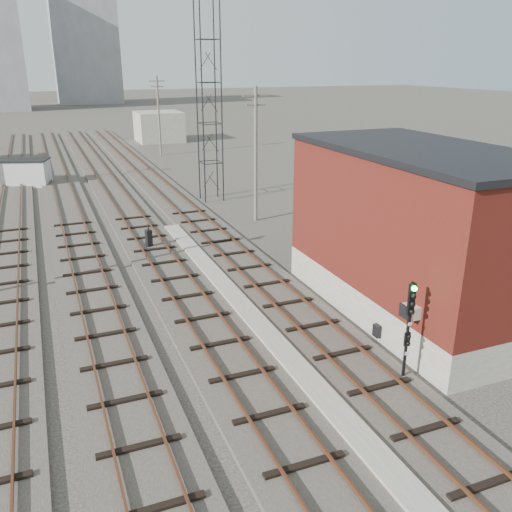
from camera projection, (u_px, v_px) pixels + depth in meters
ground at (103, 156)px, 63.53m from camera, size 320.00×320.00×0.00m
track_right at (164, 191)px, 46.05m from camera, size 3.20×90.00×0.39m
track_mid_right at (116, 195)px, 44.64m from camera, size 3.20×90.00×0.39m
track_mid_left at (65, 199)px, 43.23m from camera, size 3.20×90.00×0.39m
track_left at (11, 204)px, 41.83m from camera, size 3.20×90.00×0.39m
platform_curb at (248, 314)px, 23.52m from camera, size 0.90×28.00×0.26m
brick_building at (418, 232)px, 23.05m from camera, size 6.54×12.20×7.22m
lattice_tower at (209, 103)px, 41.11m from camera, size 1.60×1.60×15.00m
utility_pole_right_a at (256, 151)px, 36.27m from camera, size 1.80×0.24×9.00m
utility_pole_right_b at (159, 114)px, 62.45m from camera, size 1.80×0.24×9.00m
apartment_right at (86, 51)px, 140.49m from camera, size 16.00×12.00×26.00m
shed_right at (159, 127)px, 74.75m from camera, size 6.00×6.00×4.00m
signal_mast at (409, 326)px, 18.13m from camera, size 0.40×0.40×3.71m
switch_stand at (149, 238)px, 31.82m from camera, size 0.40×0.40×1.42m
site_trailer at (17, 173)px, 48.05m from camera, size 6.04×3.96×2.35m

